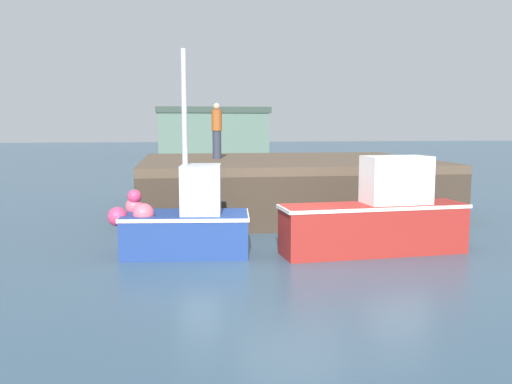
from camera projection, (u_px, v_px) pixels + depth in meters
ground at (293, 260)px, 12.17m from camera, size 120.00×160.00×0.10m
pier at (287, 169)px, 17.88m from camera, size 9.26×7.44×1.77m
fishing_boat_near_left at (186, 222)px, 12.40m from camera, size 3.17×1.72×4.54m
fishing_boat_near_right at (378, 218)px, 12.49m from camera, size 4.34×1.42×2.20m
dockworker at (217, 131)px, 18.28m from camera, size 0.34×0.34×1.83m
warehouse at (213, 133)px, 46.65m from camera, size 9.34×4.28×4.32m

